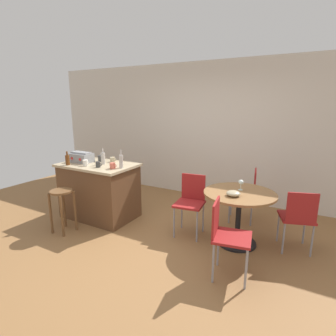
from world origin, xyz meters
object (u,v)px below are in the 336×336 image
toolbox (81,157)px  wooden_stool (62,202)px  folding_chair_near (298,216)px  cup_4 (101,158)px  cup_1 (113,160)px  cup_3 (86,163)px  folding_chair_left (191,199)px  wine_glass (241,182)px  bottle_1 (67,160)px  folding_chair_far (246,191)px  serving_bowl (233,193)px  dining_table (239,205)px  kitchen_island (100,190)px  cup_0 (98,164)px  cup_2 (113,166)px  folding_chair_right (226,233)px  bottle_0 (121,161)px

toolbox → wooden_stool: bearing=-69.2°
folding_chair_near → cup_4: bearing=-176.4°
wooden_stool → cup_1: size_ratio=5.40×
folding_chair_near → cup_3: (-3.09, -0.58, 0.48)m
folding_chair_left → wine_glass: wine_glass is taller
bottle_1 → folding_chair_far: bearing=27.1°
folding_chair_far → bottle_1: bottle_1 is taller
cup_3 → serving_bowl: 2.36m
dining_table → kitchen_island: bearing=-174.7°
cup_3 → kitchen_island: bearing=71.8°
kitchen_island → wooden_stool: 0.71m
kitchen_island → dining_table: (2.31, 0.21, 0.10)m
toolbox → cup_3: toolbox is taller
serving_bowl → cup_0: bearing=-174.2°
folding_chair_near → cup_3: cup_3 is taller
kitchen_island → folding_chair_far: (2.22, 1.02, 0.06)m
folding_chair_near → cup_1: (-2.91, -0.14, 0.47)m
toolbox → wine_glass: toolbox is taller
toolbox → cup_0: bearing=-16.2°
cup_0 → cup_1: 0.42m
cup_1 → kitchen_island: bearing=-116.9°
cup_2 → wine_glass: cup_2 is taller
cup_4 → wine_glass: 2.40m
toolbox → cup_0: size_ratio=3.43×
dining_table → folding_chair_right: folding_chair_right is taller
kitchen_island → folding_chair_far: 2.44m
folding_chair_right → cup_3: (-2.44, 0.36, 0.45)m
cup_1 → wine_glass: size_ratio=0.85×
toolbox → bottle_1: bottle_1 is taller
toolbox → cup_3: size_ratio=3.19×
kitchen_island → folding_chair_far: kitchen_island is taller
wooden_stool → cup_1: bearing=77.9°
cup_3 → folding_chair_left: bearing=13.4°
folding_chair_left → cup_0: bearing=-165.3°
bottle_1 → wine_glass: 2.73m
toolbox → bottle_1: (-0.03, -0.27, 0.00)m
folding_chair_right → cup_4: cup_4 is taller
folding_chair_left → folding_chair_near: bearing=7.3°
dining_table → bottle_0: bearing=-171.9°
bottle_1 → kitchen_island: bearing=39.6°
folding_chair_right → cup_0: bearing=170.0°
kitchen_island → toolbox: (-0.34, -0.03, 0.54)m
dining_table → wine_glass: size_ratio=6.69×
kitchen_island → folding_chair_right: (2.37, -0.57, 0.06)m
dining_table → cup_3: cup_3 is taller
bottle_0 → folding_chair_right: bearing=-15.9°
folding_chair_far → folding_chair_left: (-0.61, -0.82, 0.01)m
cup_2 → serving_bowl: (1.84, 0.17, -0.19)m
folding_chair_near → wine_glass: 0.82m
folding_chair_far → cup_3: size_ratio=7.47×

